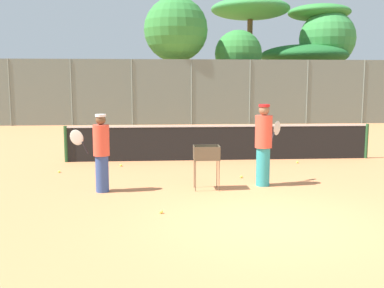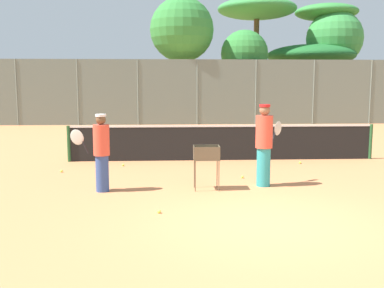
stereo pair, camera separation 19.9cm
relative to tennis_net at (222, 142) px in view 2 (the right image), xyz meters
name	(u,v)px [view 2 (the right image)]	position (x,y,z in m)	size (l,w,h in m)	color
ground_plane	(266,223)	(0.00, -6.15, -0.56)	(80.00, 80.00, 0.00)	#D37F4C
tennis_net	(222,142)	(0.00, 0.00, 0.00)	(9.23, 0.10, 1.07)	#26592D
back_fence	(197,92)	(0.00, 11.60, 1.23)	(26.23, 0.08, 3.58)	slate
tree_0	(182,30)	(-0.80, 13.13, 4.75)	(3.68, 3.68, 7.17)	brown
tree_1	(335,39)	(9.35, 16.32, 4.58)	(3.67, 3.67, 7.02)	brown
tree_2	(257,10)	(4.19, 16.50, 6.41)	(5.13, 5.13, 7.70)	brown
tree_3	(311,56)	(7.77, 16.22, 3.50)	(5.74, 5.74, 4.79)	brown
tree_4	(244,55)	(2.92, 13.61, 3.41)	(2.80, 2.80, 5.41)	brown
tree_5	(326,16)	(9.02, 17.14, 6.20)	(4.17, 4.17, 7.50)	brown
player_white_outfit	(264,144)	(0.53, -3.43, 0.40)	(0.75, 0.72, 1.85)	teal
player_red_cap	(101,152)	(-3.06, -3.75, 0.31)	(0.90, 0.35, 1.67)	#334C8C
ball_cart	(207,156)	(-0.79, -3.69, 0.18)	(0.56, 0.41, 0.97)	brown
tennis_ball_0	(61,171)	(-4.42, -1.62, -0.52)	(0.07, 0.07, 0.07)	#D1E54C
tennis_ball_1	(242,177)	(0.19, -2.60, -0.52)	(0.07, 0.07, 0.07)	#D1E54C
tennis_ball_2	(123,165)	(-2.90, -0.83, -0.52)	(0.07, 0.07, 0.07)	#D1E54C
tennis_ball_3	(267,162)	(1.24, -0.56, -0.52)	(0.07, 0.07, 0.07)	#D1E54C
tennis_ball_4	(159,211)	(-1.80, -5.47, -0.52)	(0.07, 0.07, 0.07)	#D1E54C
tennis_ball_5	(267,168)	(1.05, -1.42, -0.52)	(0.07, 0.07, 0.07)	#D1E54C
tennis_ball_6	(264,174)	(0.79, -2.25, -0.52)	(0.07, 0.07, 0.07)	#D1E54C
tennis_ball_7	(300,163)	(2.18, -0.71, -0.52)	(0.07, 0.07, 0.07)	#D1E54C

